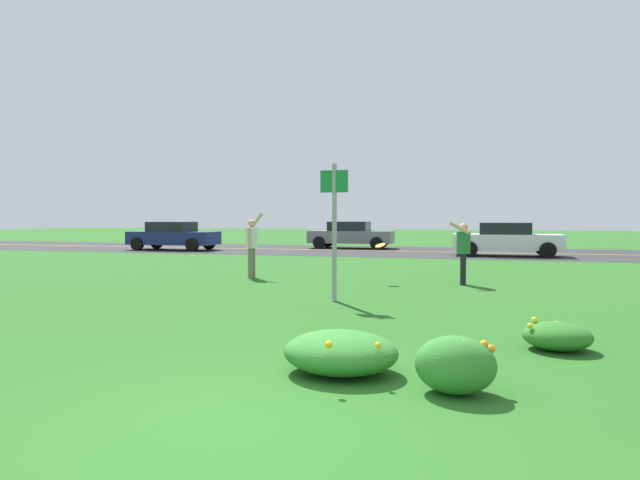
# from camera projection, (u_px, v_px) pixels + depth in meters

# --- Properties ---
(ground_plane) EXTENTS (120.00, 120.00, 0.00)m
(ground_plane) POSITION_uv_depth(u_px,v_px,m) (405.00, 277.00, 15.48)
(ground_plane) COLOR #26601E
(highway_strip) EXTENTS (120.00, 8.97, 0.01)m
(highway_strip) POSITION_uv_depth(u_px,v_px,m) (434.00, 252.00, 26.63)
(highway_strip) COLOR #2D2D30
(highway_strip) RESTS_ON ground
(highway_center_stripe) EXTENTS (120.00, 0.16, 0.00)m
(highway_center_stripe) POSITION_uv_depth(u_px,v_px,m) (434.00, 252.00, 26.63)
(highway_center_stripe) COLOR yellow
(highway_center_stripe) RESTS_ON ground
(daylily_clump_front_left) EXTENTS (0.77, 0.62, 0.55)m
(daylily_clump_front_left) POSITION_uv_depth(u_px,v_px,m) (455.00, 365.00, 5.21)
(daylily_clump_front_left) COLOR #337F2D
(daylily_clump_front_left) RESTS_ON ground
(daylily_clump_mid_center) EXTENTS (1.24, 1.16, 0.48)m
(daylily_clump_mid_center) POSITION_uv_depth(u_px,v_px,m) (341.00, 352.00, 5.89)
(daylily_clump_mid_center) COLOR #337F2D
(daylily_clump_mid_center) RESTS_ON ground
(daylily_clump_near_camera) EXTENTS (0.85, 0.75, 0.39)m
(daylily_clump_near_camera) POSITION_uv_depth(u_px,v_px,m) (557.00, 336.00, 6.93)
(daylily_clump_near_camera) COLOR #2D7526
(daylily_clump_near_camera) RESTS_ON ground
(sign_post_near_path) EXTENTS (0.56, 0.10, 2.74)m
(sign_post_near_path) POSITION_uv_depth(u_px,v_px,m) (334.00, 219.00, 10.91)
(sign_post_near_path) COLOR #93969B
(sign_post_near_path) RESTS_ON ground
(person_thrower_white_shirt) EXTENTS (0.45, 0.48, 1.83)m
(person_thrower_white_shirt) POSITION_uv_depth(u_px,v_px,m) (252.00, 243.00, 15.17)
(person_thrower_white_shirt) COLOR silver
(person_thrower_white_shirt) RESTS_ON ground
(person_catcher_green_shirt) EXTENTS (0.51, 0.48, 1.58)m
(person_catcher_green_shirt) POSITION_uv_depth(u_px,v_px,m) (463.00, 248.00, 13.62)
(person_catcher_green_shirt) COLOR #287038
(person_catcher_green_shirt) RESTS_ON ground
(frisbee_orange) EXTENTS (0.28, 0.26, 0.16)m
(frisbee_orange) POSITION_uv_depth(u_px,v_px,m) (380.00, 246.00, 13.95)
(frisbee_orange) COLOR orange
(car_navy_leftmost) EXTENTS (4.50, 2.00, 1.45)m
(car_navy_leftmost) POSITION_uv_depth(u_px,v_px,m) (173.00, 236.00, 28.18)
(car_navy_leftmost) COLOR navy
(car_navy_leftmost) RESTS_ON ground
(car_gray_center_left) EXTENTS (4.50, 2.00, 1.45)m
(car_gray_center_left) POSITION_uv_depth(u_px,v_px,m) (351.00, 235.00, 29.78)
(car_gray_center_left) COLOR slate
(car_gray_center_left) RESTS_ON ground
(car_white_center_right) EXTENTS (4.50, 2.00, 1.45)m
(car_white_center_right) POSITION_uv_depth(u_px,v_px,m) (506.00, 239.00, 23.79)
(car_white_center_right) COLOR silver
(car_white_center_right) RESTS_ON ground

